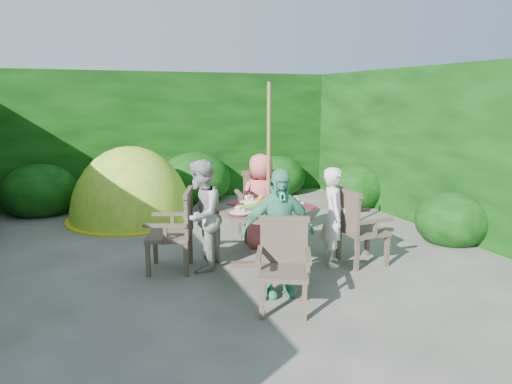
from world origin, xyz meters
name	(u,v)px	position (x,y,z in m)	size (l,w,h in m)	color
ground	(215,258)	(0.00, 0.00, 0.00)	(60.00, 60.00, 0.00)	#4C4A44
hedge_enclosure	(188,150)	(0.00, 1.33, 1.25)	(9.00, 9.00, 2.50)	black
patio_table	(269,217)	(0.53, -0.52, 0.62)	(1.56, 1.56, 0.88)	#3C3027
parasol_pole	(269,178)	(0.53, -0.52, 1.10)	(0.04, 0.04, 2.20)	brown
garden_chair_right	(358,226)	(1.58, -0.85, 0.49)	(0.51, 0.56, 0.91)	#3C3027
garden_chair_left	(176,229)	(-0.53, -0.22, 0.50)	(0.66, 0.70, 0.94)	#3C3027
garden_chair_back	(260,203)	(0.84, 0.52, 0.53)	(0.66, 0.61, 1.00)	#3C3027
garden_chair_front	(284,263)	(0.23, -1.59, 0.46)	(0.66, 0.63, 0.85)	#3C3027
child_right	(334,217)	(1.29, -0.74, 0.61)	(0.44, 0.29, 1.21)	silver
child_left	(201,215)	(-0.24, -0.30, 0.66)	(0.64, 0.50, 1.33)	#A5A5A0
child_back	(261,200)	(0.75, 0.25, 0.64)	(0.63, 0.41, 1.29)	#DD5B61
child_front	(278,233)	(0.30, -1.29, 0.67)	(0.78, 0.33, 1.34)	#49AA82
dome_tent	(133,218)	(-0.75, 2.39, 0.00)	(2.15, 2.15, 2.46)	#78B522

